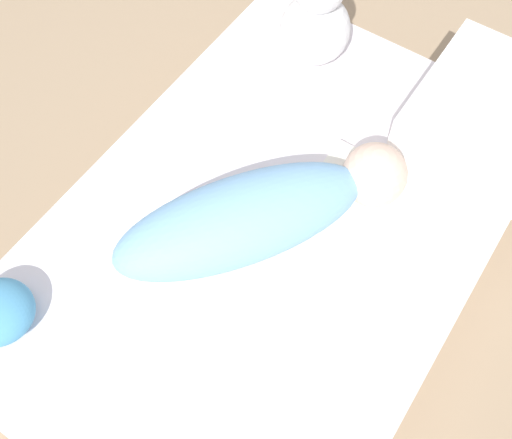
{
  "coord_description": "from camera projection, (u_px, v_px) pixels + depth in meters",
  "views": [
    {
      "loc": [
        0.51,
        0.31,
        1.24
      ],
      "look_at": [
        0.03,
        -0.02,
        0.2
      ],
      "focal_mm": 42.0,
      "sensor_mm": 36.0,
      "label": 1
    }
  ],
  "objects": [
    {
      "name": "pillow",
      "position": [
        491.0,
        116.0,
        1.31
      ],
      "size": [
        0.36,
        0.32,
        0.12
      ],
      "color": "white",
      "rests_on": "bed_mattress"
    },
    {
      "name": "bunny_plush",
      "position": [
        316.0,
        17.0,
        1.36
      ],
      "size": [
        0.17,
        0.17,
        0.35
      ],
      "color": "white",
      "rests_on": "bed_mattress"
    },
    {
      "name": "ground_plane",
      "position": [
        269.0,
        257.0,
        1.37
      ],
      "size": [
        12.0,
        12.0,
        0.0
      ],
      "primitive_type": "plane",
      "color": "#9E8466"
    },
    {
      "name": "burp_cloth",
      "position": [
        343.0,
        194.0,
        1.26
      ],
      "size": [
        0.23,
        0.15,
        0.02
      ],
      "color": "white",
      "rests_on": "bed_mattress"
    },
    {
      "name": "bed_mattress",
      "position": [
        270.0,
        242.0,
        1.3
      ],
      "size": [
        1.21,
        0.81,
        0.15
      ],
      "color": "white",
      "rests_on": "ground_plane"
    },
    {
      "name": "swaddled_baby",
      "position": [
        261.0,
        213.0,
        1.17
      ],
      "size": [
        0.57,
        0.45,
        0.14
      ],
      "rotation": [
        0.0,
        0.0,
        2.55
      ],
      "color": "#7FB7E5",
      "rests_on": "bed_mattress"
    }
  ]
}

